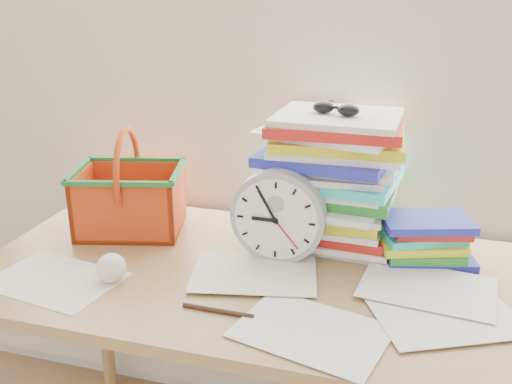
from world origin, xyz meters
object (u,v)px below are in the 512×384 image
(basket, at_px, (129,181))
(desk, at_px, (261,298))
(paper_stack, at_px, (331,179))
(clock, at_px, (278,216))
(book_stack, at_px, (426,238))

(basket, bearing_deg, desk, -33.02)
(paper_stack, xyz_separation_m, basket, (-0.55, -0.08, -0.03))
(desk, xyz_separation_m, clock, (0.02, 0.08, 0.19))
(clock, bearing_deg, basket, 171.50)
(desk, height_order, basket, basket)
(desk, height_order, paper_stack, paper_stack)
(desk, relative_size, paper_stack, 3.96)
(paper_stack, xyz_separation_m, clock, (-0.10, -0.15, -0.06))
(clock, distance_m, book_stack, 0.38)
(book_stack, distance_m, basket, 0.81)
(book_stack, relative_size, basket, 0.82)
(desk, bearing_deg, book_stack, 25.25)
(clock, distance_m, basket, 0.45)
(paper_stack, distance_m, basket, 0.56)
(paper_stack, height_order, book_stack, paper_stack)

